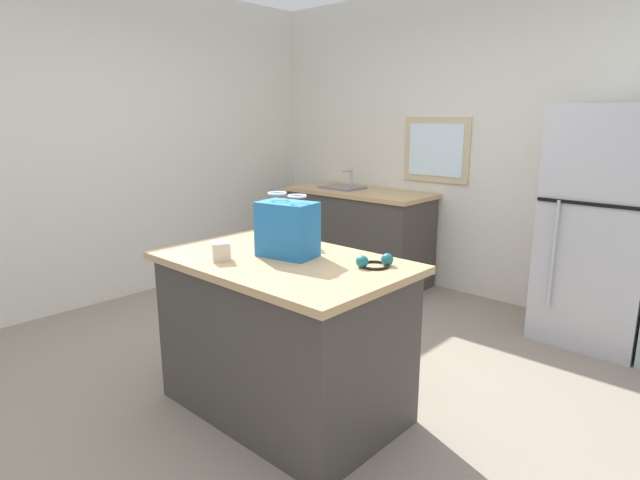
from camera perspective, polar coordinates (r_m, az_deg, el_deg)
ground at (r=3.33m, az=-2.84°, el=-15.87°), size 5.79×5.79×0.00m
back_wall at (r=4.91m, az=17.53°, el=9.94°), size 4.83×0.13×2.77m
left_wall at (r=4.94m, az=-23.47°, el=9.49°), size 0.10×4.80×2.77m
kitchen_island at (r=2.93m, az=-4.02°, el=-10.36°), size 1.36×0.86×0.89m
refrigerator at (r=4.23m, az=28.41°, el=1.25°), size 0.71×0.67×1.71m
sink_counter at (r=5.29m, az=4.20°, el=0.67°), size 1.49×0.63×1.10m
shopping_bag at (r=2.80m, az=-3.59°, el=1.23°), size 0.34×0.25×0.34m
small_box at (r=2.79m, az=-10.80°, el=-1.19°), size 0.14×0.13×0.10m
bottle at (r=3.07m, az=-1.63°, el=1.35°), size 0.06×0.06×0.23m
ear_defenders at (r=2.64m, az=6.01°, el=-2.44°), size 0.21×0.21×0.06m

